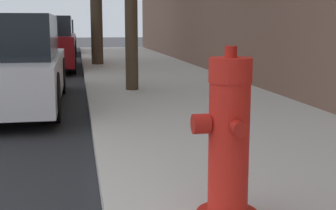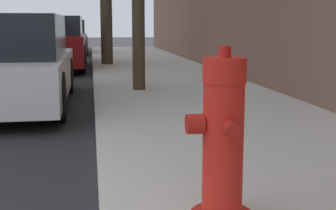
% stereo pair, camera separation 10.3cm
% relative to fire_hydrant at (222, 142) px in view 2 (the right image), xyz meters
% --- Properties ---
extents(fire_hydrant, '(0.38, 0.38, 0.96)m').
position_rel_fire_hydrant_xyz_m(fire_hydrant, '(0.00, 0.00, 0.00)').
color(fire_hydrant, red).
rests_on(fire_hydrant, sidewalk_slab).
extents(parked_car_near, '(1.70, 3.98, 1.32)m').
position_rel_fire_hydrant_xyz_m(parked_car_near, '(-1.88, 4.59, 0.07)').
color(parked_car_near, silver).
rests_on(parked_car_near, ground_plane).
extents(parked_car_mid, '(1.83, 4.53, 1.39)m').
position_rel_fire_hydrant_xyz_m(parked_car_mid, '(-1.76, 10.50, 0.12)').
color(parked_car_mid, maroon).
rests_on(parked_car_mid, ground_plane).
extents(parked_car_far, '(1.72, 3.90, 1.34)m').
position_rel_fire_hydrant_xyz_m(parked_car_far, '(-1.70, 16.58, 0.10)').
color(parked_car_far, '#B7B7BC').
rests_on(parked_car_far, ground_plane).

